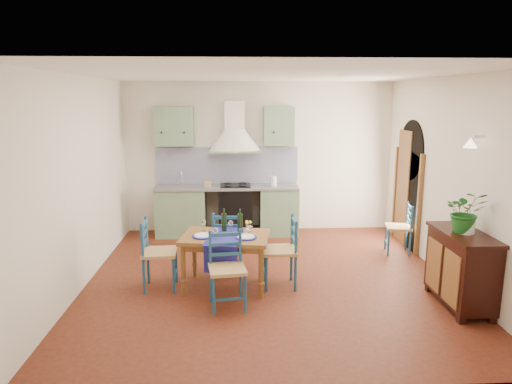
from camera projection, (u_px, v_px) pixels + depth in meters
floor at (268, 279)px, 6.44m from camera, size 5.00×5.00×0.00m
back_wall at (234, 178)px, 8.44m from camera, size 5.00×0.96×2.80m
right_wall at (440, 180)px, 6.55m from camera, size 0.26×5.00×2.80m
left_wall at (81, 183)px, 6.04m from camera, size 0.04×5.00×2.80m
ceiling at (269, 74)px, 5.87m from camera, size 5.00×5.00×0.01m
dining_table at (226, 241)px, 6.03m from camera, size 1.23×0.95×1.04m
chair_near at (227, 269)px, 5.49m from camera, size 0.49×0.49×0.93m
chair_far at (228, 241)px, 6.59m from camera, size 0.45×0.45×0.92m
chair_left at (157, 253)px, 6.01m from camera, size 0.46×0.46×0.95m
chair_right at (282, 251)px, 6.09m from camera, size 0.45×0.45×0.96m
chair_spare at (400, 228)px, 7.42m from camera, size 0.45×0.45×0.83m
sideboard at (461, 266)px, 5.49m from camera, size 0.50×1.05×0.94m
potted_plant at (466, 212)px, 5.36m from camera, size 0.55×0.51×0.51m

